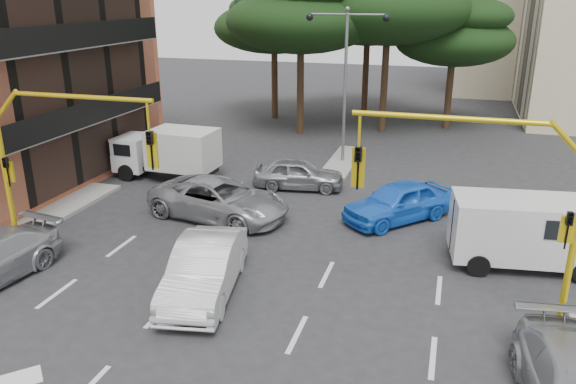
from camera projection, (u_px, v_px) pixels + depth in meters
name	position (u px, v px, depth m)	size (l,w,h in m)	color
ground	(227.00, 322.00, 15.37)	(120.00, 120.00, 0.00)	#28282B
median_strip	(342.00, 162.00, 29.79)	(1.40, 6.00, 0.15)	gray
pine_left_near	(302.00, 9.00, 33.72)	(9.15, 9.15, 10.23)	#382616
pine_left_far	(275.00, 18.00, 38.37)	(8.32, 8.32, 9.30)	#382616
pine_right	(456.00, 32.00, 35.37)	(7.49, 7.49, 8.37)	#382616
pine_back	(369.00, 7.00, 39.23)	(9.15, 9.15, 10.23)	#382616
signal_mast_right	(504.00, 189.00, 14.04)	(5.79, 0.37, 6.00)	gold
signal_mast_left	(47.00, 149.00, 17.70)	(5.79, 0.37, 6.00)	gold
street_lamp_center	(346.00, 59.00, 28.01)	(4.16, 0.36, 7.77)	slate
car_white_hatch	(205.00, 269.00, 16.63)	(1.71, 4.91, 1.62)	silver
car_blue_compact	(398.00, 202.00, 22.04)	(1.86, 4.61, 1.57)	blue
car_silver_cross_a	(219.00, 199.00, 22.29)	(2.62, 5.69, 1.58)	#989A9F
car_silver_cross_b	(299.00, 174.00, 25.72)	(1.66, 4.12, 1.40)	gray
van_white	(526.00, 233.00, 18.22)	(2.13, 4.71, 2.35)	silver
box_truck_a	(167.00, 154.00, 26.89)	(2.13, 5.07, 2.49)	silver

